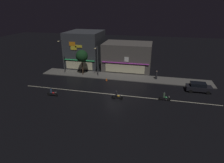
% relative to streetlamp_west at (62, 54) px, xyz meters
% --- Properties ---
extents(ground_plane, '(140.00, 140.00, 0.00)m').
position_rel_streetlamp_west_xyz_m(ground_plane, '(13.34, -8.00, -4.51)').
color(ground_plane, black).
extents(lane_divider_stripe, '(34.03, 0.16, 0.01)m').
position_rel_streetlamp_west_xyz_m(lane_divider_stripe, '(13.34, -8.00, -4.50)').
color(lane_divider_stripe, beige).
rests_on(lane_divider_stripe, ground).
extents(sidewalk_far, '(35.82, 4.00, 0.14)m').
position_rel_streetlamp_west_xyz_m(sidewalk_far, '(13.34, 0.56, -4.44)').
color(sidewalk_far, '#5B5954').
rests_on(sidewalk_far, ground).
extents(storefront_left_block, '(10.94, 7.48, 6.36)m').
position_rel_streetlamp_west_xyz_m(storefront_left_block, '(13.34, 6.22, -1.33)').
color(storefront_left_block, '#56514C').
rests_on(storefront_left_block, ground).
extents(storefront_center_block, '(8.08, 9.16, 8.53)m').
position_rel_streetlamp_west_xyz_m(storefront_center_block, '(2.59, 7.06, -0.25)').
color(storefront_center_block, '#383A3F').
rests_on(storefront_center_block, ground).
extents(streetlamp_west, '(0.44, 1.64, 7.44)m').
position_rel_streetlamp_west_xyz_m(streetlamp_west, '(0.00, 0.00, 0.00)').
color(streetlamp_west, '#47494C').
rests_on(streetlamp_west, sidewalk_far).
extents(streetlamp_mid, '(0.44, 1.64, 6.40)m').
position_rel_streetlamp_west_xyz_m(streetlamp_mid, '(7.95, -0.23, -0.54)').
color(streetlamp_mid, '#47494C').
rests_on(streetlamp_mid, sidewalk_far).
extents(pedestrian_on_sidewalk, '(0.40, 0.40, 1.79)m').
position_rel_streetlamp_west_xyz_m(pedestrian_on_sidewalk, '(20.23, 0.82, -3.55)').
color(pedestrian_on_sidewalk, '#232328').
rests_on(pedestrian_on_sidewalk, sidewalk_far).
extents(street_tree, '(2.58, 2.58, 5.47)m').
position_rel_streetlamp_west_xyz_m(street_tree, '(4.46, -0.02, -0.22)').
color(street_tree, '#473323').
rests_on(street_tree, sidewalk_far).
extents(parked_car_near_kerb, '(4.30, 1.98, 1.67)m').
position_rel_streetlamp_west_xyz_m(parked_car_near_kerb, '(27.55, -3.41, -3.64)').
color(parked_car_near_kerb, black).
rests_on(parked_car_near_kerb, ground).
extents(motorcycle_lead, '(1.90, 0.60, 1.52)m').
position_rel_streetlamp_west_xyz_m(motorcycle_lead, '(21.58, -8.33, -3.88)').
color(motorcycle_lead, black).
rests_on(motorcycle_lead, ground).
extents(motorcycle_following, '(1.90, 0.60, 1.52)m').
position_rel_streetlamp_west_xyz_m(motorcycle_following, '(3.20, -10.90, -3.88)').
color(motorcycle_following, black).
rests_on(motorcycle_following, ground).
extents(motorcycle_opposite_lane, '(1.90, 0.60, 1.52)m').
position_rel_streetlamp_west_xyz_m(motorcycle_opposite_lane, '(14.08, -9.56, -3.88)').
color(motorcycle_opposite_lane, black).
rests_on(motorcycle_opposite_lane, ground).
extents(traffic_cone, '(0.36, 0.36, 0.55)m').
position_rel_streetlamp_west_xyz_m(traffic_cone, '(10.37, -2.03, -4.23)').
color(traffic_cone, orange).
rests_on(traffic_cone, ground).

